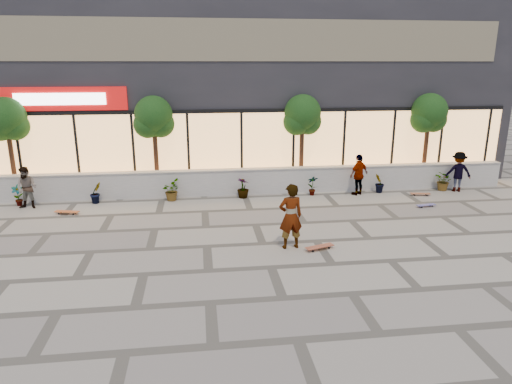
{
  "coord_description": "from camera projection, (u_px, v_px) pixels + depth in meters",
  "views": [
    {
      "loc": [
        -1.77,
        -10.76,
        5.14
      ],
      "look_at": [
        -0.07,
        2.66,
        1.3
      ],
      "focal_mm": 32.0,
      "sensor_mm": 36.0,
      "label": 1
    }
  ],
  "objects": [
    {
      "name": "ground",
      "position": [
        271.0,
        267.0,
        11.89
      ],
      "size": [
        80.0,
        80.0,
        0.0
      ],
      "primitive_type": "plane",
      "color": "#AAA594",
      "rests_on": "ground"
    },
    {
      "name": "planter_wall",
      "position": [
        244.0,
        181.0,
        18.42
      ],
      "size": [
        22.0,
        0.42,
        1.04
      ],
      "color": "silver",
      "rests_on": "ground"
    },
    {
      "name": "retail_building",
      "position": [
        232.0,
        81.0,
        22.64
      ],
      "size": [
        24.0,
        9.17,
        8.5
      ],
      "color": "#252429",
      "rests_on": "ground"
    },
    {
      "name": "shrub_a",
      "position": [
        18.0,
        195.0,
        16.9
      ],
      "size": [
        0.43,
        0.29,
        0.81
      ],
      "primitive_type": "imported",
      "color": "#113712",
      "rests_on": "ground"
    },
    {
      "name": "shrub_b",
      "position": [
        96.0,
        193.0,
        17.24
      ],
      "size": [
        0.57,
        0.57,
        0.81
      ],
      "primitive_type": "imported",
      "rotation": [
        0.0,
        0.0,
        0.82
      ],
      "color": "#113712",
      "rests_on": "ground"
    },
    {
      "name": "shrub_c",
      "position": [
        171.0,
        190.0,
        17.58
      ],
      "size": [
        0.68,
        0.77,
        0.81
      ],
      "primitive_type": "imported",
      "rotation": [
        0.0,
        0.0,
        1.64
      ],
      "color": "#113712",
      "rests_on": "ground"
    },
    {
      "name": "shrub_d",
      "position": [
        243.0,
        188.0,
        17.92
      ],
      "size": [
        0.64,
        0.64,
        0.81
      ],
      "primitive_type": "imported",
      "rotation": [
        0.0,
        0.0,
        2.46
      ],
      "color": "#113712",
      "rests_on": "ground"
    },
    {
      "name": "shrub_e",
      "position": [
        312.0,
        185.0,
        18.26
      ],
      "size": [
        0.46,
        0.35,
        0.81
      ],
      "primitive_type": "imported",
      "rotation": [
        0.0,
        0.0,
        3.28
      ],
      "color": "#113712",
      "rests_on": "ground"
    },
    {
      "name": "shrub_f",
      "position": [
        379.0,
        183.0,
        18.6
      ],
      "size": [
        0.55,
        0.57,
        0.81
      ],
      "primitive_type": "imported",
      "rotation": [
        0.0,
        0.0,
        4.1
      ],
      "color": "#113712",
      "rests_on": "ground"
    },
    {
      "name": "shrub_g",
      "position": [
        444.0,
        181.0,
        18.94
      ],
      "size": [
        0.77,
        0.84,
        0.81
      ],
      "primitive_type": "imported",
      "rotation": [
        0.0,
        0.0,
        4.92
      ],
      "color": "#113712",
      "rests_on": "ground"
    },
    {
      "name": "tree_west",
      "position": [
        7.0,
        122.0,
        17.33
      ],
      "size": [
        1.6,
        1.5,
        3.92
      ],
      "color": "#432418",
      "rests_on": "ground"
    },
    {
      "name": "tree_midwest",
      "position": [
        154.0,
        119.0,
        17.99
      ],
      "size": [
        1.6,
        1.5,
        3.92
      ],
      "color": "#432418",
      "rests_on": "ground"
    },
    {
      "name": "tree_mideast",
      "position": [
        302.0,
        117.0,
        18.72
      ],
      "size": [
        1.6,
        1.5,
        3.92
      ],
      "color": "#432418",
      "rests_on": "ground"
    },
    {
      "name": "tree_east",
      "position": [
        429.0,
        115.0,
        19.39
      ],
      "size": [
        1.6,
        1.5,
        3.92
      ],
      "color": "#432418",
      "rests_on": "ground"
    },
    {
      "name": "skater_center",
      "position": [
        291.0,
        216.0,
        12.9
      ],
      "size": [
        0.75,
        0.54,
        1.91
      ],
      "primitive_type": "imported",
      "rotation": [
        0.0,
        0.0,
        3.27
      ],
      "color": "silver",
      "rests_on": "ground"
    },
    {
      "name": "skater_left",
      "position": [
        27.0,
        188.0,
        16.51
      ],
      "size": [
        0.84,
        0.71,
        1.55
      ],
      "primitive_type": "imported",
      "rotation": [
        0.0,
        0.0,
        -0.17
      ],
      "color": "#8C7A5A",
      "rests_on": "ground"
    },
    {
      "name": "skater_right_near",
      "position": [
        359.0,
        175.0,
        18.22
      ],
      "size": [
        1.05,
        0.83,
        1.66
      ],
      "primitive_type": "imported",
      "rotation": [
        0.0,
        0.0,
        3.66
      ],
      "color": "white",
      "rests_on": "ground"
    },
    {
      "name": "skater_right_far",
      "position": [
        458.0,
        172.0,
        18.74
      ],
      "size": [
        1.17,
        0.82,
        1.66
      ],
      "primitive_type": "imported",
      "rotation": [
        0.0,
        0.0,
        2.94
      ],
      "color": "maroon",
      "rests_on": "ground"
    },
    {
      "name": "skateboard_center",
      "position": [
        320.0,
        247.0,
        13.0
      ],
      "size": [
        0.9,
        0.49,
        0.1
      ],
      "rotation": [
        0.0,
        0.0,
        0.32
      ],
      "color": "brown",
      "rests_on": "ground"
    },
    {
      "name": "skateboard_left",
      "position": [
        67.0,
        212.0,
        16.05
      ],
      "size": [
        0.89,
        0.42,
        0.1
      ],
      "rotation": [
        0.0,
        0.0,
        -0.24
      ],
      "color": "#B44F21",
      "rests_on": "ground"
    },
    {
      "name": "skateboard_right_near",
      "position": [
        420.0,
        194.0,
        18.3
      ],
      "size": [
        0.81,
        0.34,
        0.09
      ],
      "rotation": [
        0.0,
        0.0,
        -0.18
      ],
      "color": "#9C5533",
      "rests_on": "ground"
    },
    {
      "name": "skateboard_right_far",
      "position": [
        426.0,
        205.0,
        16.85
      ],
      "size": [
        0.77,
        0.3,
        0.09
      ],
      "rotation": [
        0.0,
        0.0,
        0.15
      ],
      "color": "#545399",
      "rests_on": "ground"
    }
  ]
}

